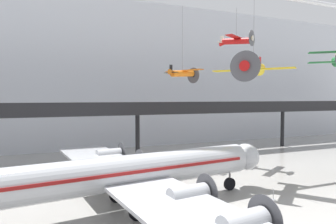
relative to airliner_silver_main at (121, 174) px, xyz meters
name	(u,v)px	position (x,y,z in m)	size (l,w,h in m)	color
ground_plane	(235,220)	(7.95, -5.17, -3.25)	(260.00, 260.00, 0.00)	#9E9B96
hangar_back_wall	(120,74)	(7.95, 33.23, 11.02)	(140.00, 3.00, 28.53)	silver
mezzanine_walkway	(139,112)	(7.95, 20.70, 4.18)	(110.00, 3.20, 9.05)	black
airliner_silver_main	(121,174)	(0.00, 0.00, 0.00)	(31.85, 36.29, 8.92)	#B7BABF
suspended_plane_orange_highwing	(183,73)	(12.81, 14.98, 10.08)	(5.67, 6.53, 11.12)	orange
suspended_plane_red_highwing	(236,41)	(21.02, 13.38, 15.06)	(6.14, 5.54, 5.99)	red
suspended_plane_yellow_lowwing	(253,67)	(16.23, 3.28, 10.01)	(7.61, 8.15, 11.65)	yellow
stanchion_barrier	(273,196)	(14.10, -2.62, -2.92)	(0.36, 0.36, 1.08)	#B2B5BA
info_sign_pedestal	(264,205)	(11.41, -4.51, -2.79)	(0.26, 0.76, 1.24)	#4C4C51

